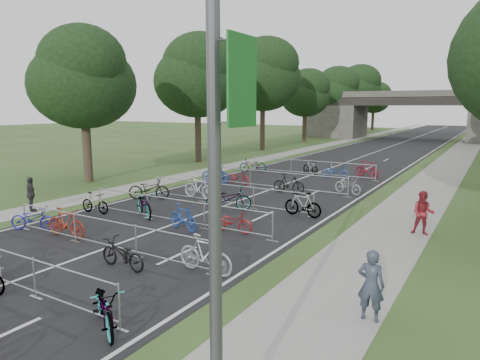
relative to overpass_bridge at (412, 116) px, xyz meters
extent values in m
cube|color=black|center=(0.00, -15.00, -3.53)|extent=(11.00, 140.00, 0.01)
cube|color=gray|center=(8.00, -15.00, -3.53)|extent=(3.00, 140.00, 0.01)
cube|color=gray|center=(-7.50, -15.00, -3.53)|extent=(2.00, 140.00, 0.01)
cube|color=silver|center=(0.00, -15.00, -3.53)|extent=(0.12, 140.00, 0.00)
cube|color=#403D39|center=(-11.50, 0.00, -1.03)|extent=(8.00, 8.00, 5.00)
cube|color=black|center=(0.00, 0.00, 2.07)|extent=(30.00, 8.00, 1.20)
cube|color=#403D39|center=(0.00, -3.80, 3.07)|extent=(30.00, 0.40, 0.90)
cube|color=#403D39|center=(0.00, 3.80, 3.07)|extent=(30.00, 0.40, 0.90)
cylinder|color=#4C4C51|center=(8.30, -63.00, 0.47)|extent=(0.18, 0.18, 8.00)
cube|color=#1C6424|center=(8.72, -63.00, 1.67)|extent=(0.03, 0.65, 1.10)
cylinder|color=#33261C|center=(-11.50, -49.00, -1.43)|extent=(0.56, 0.56, 4.20)
ellipsoid|color=black|center=(-11.50, -49.00, 2.68)|extent=(6.72, 6.72, 5.51)
sphere|color=black|center=(-10.90, -49.50, 4.03)|extent=(5.38, 5.38, 5.38)
sphere|color=black|center=(-12.00, -48.50, 1.84)|extent=(4.37, 4.37, 4.37)
cylinder|color=#33261C|center=(-11.50, -37.00, -1.17)|extent=(0.56, 0.56, 4.72)
ellipsoid|color=black|center=(-11.50, -37.00, 3.46)|extent=(7.56, 7.56, 6.20)
sphere|color=black|center=(-10.90, -37.50, 4.97)|extent=(6.05, 6.05, 6.05)
sphere|color=black|center=(-12.00, -36.50, 2.51)|extent=(4.91, 4.91, 4.91)
cylinder|color=#33261C|center=(-11.50, -25.00, -0.91)|extent=(0.56, 0.56, 5.25)
ellipsoid|color=black|center=(-11.50, -25.00, 4.24)|extent=(8.40, 8.40, 6.89)
sphere|color=black|center=(-10.90, -25.50, 5.92)|extent=(6.72, 6.72, 6.72)
sphere|color=black|center=(-12.00, -24.50, 3.19)|extent=(5.46, 5.46, 5.46)
cylinder|color=#33261C|center=(-11.50, -13.00, -1.43)|extent=(0.56, 0.56, 4.20)
ellipsoid|color=black|center=(-11.50, -13.00, 2.68)|extent=(6.72, 6.72, 5.51)
sphere|color=black|center=(-10.90, -13.50, 4.03)|extent=(5.38, 5.38, 5.38)
sphere|color=black|center=(-12.00, -12.50, 1.84)|extent=(4.37, 4.37, 4.37)
cylinder|color=#33261C|center=(-11.50, -1.00, -1.17)|extent=(0.56, 0.56, 4.72)
ellipsoid|color=black|center=(-11.50, -1.00, 3.46)|extent=(7.56, 7.56, 6.20)
sphere|color=black|center=(-10.90, -1.50, 4.97)|extent=(6.05, 6.05, 6.05)
sphere|color=black|center=(-12.00, -0.50, 2.51)|extent=(4.91, 4.91, 4.91)
cylinder|color=#33261C|center=(-11.50, 11.00, -0.91)|extent=(0.56, 0.56, 5.25)
ellipsoid|color=black|center=(-11.50, 11.00, 4.24)|extent=(8.40, 8.40, 6.89)
sphere|color=black|center=(-10.90, 10.50, 5.92)|extent=(6.72, 6.72, 6.72)
sphere|color=black|center=(-12.00, 11.50, 3.19)|extent=(5.46, 5.46, 5.46)
cylinder|color=#33261C|center=(-11.50, 23.00, -1.43)|extent=(0.56, 0.56, 4.20)
ellipsoid|color=black|center=(-11.50, 23.00, 2.68)|extent=(6.72, 6.72, 5.51)
sphere|color=black|center=(-10.90, 22.50, 4.03)|extent=(5.38, 5.38, 5.38)
sphere|color=black|center=(-12.00, 23.50, 1.84)|extent=(4.37, 4.37, 4.37)
cylinder|color=#A9ACB1|center=(0.00, -61.40, -3.35)|extent=(9.20, 0.04, 0.04)
cylinder|color=#A9ACB1|center=(1.53, -61.40, -2.98)|extent=(0.05, 0.05, 1.10)
cube|color=#A9ACB1|center=(1.53, -61.40, -3.52)|extent=(0.50, 0.08, 0.03)
cylinder|color=#A9ACB1|center=(4.60, -61.40, -2.98)|extent=(0.05, 0.05, 1.10)
cube|color=#A9ACB1|center=(4.60, -61.40, -3.52)|extent=(0.50, 0.08, 0.03)
cylinder|color=#A9ACB1|center=(0.00, -57.80, -2.48)|extent=(9.20, 0.04, 0.04)
cylinder|color=#A9ACB1|center=(0.00, -57.80, -3.35)|extent=(9.20, 0.04, 0.04)
cylinder|color=#A9ACB1|center=(-4.60, -57.80, -2.98)|extent=(0.05, 0.05, 1.10)
cube|color=#A9ACB1|center=(-4.60, -57.80, -3.52)|extent=(0.50, 0.08, 0.03)
cylinder|color=#A9ACB1|center=(-1.53, -57.80, -2.98)|extent=(0.05, 0.05, 1.10)
cube|color=#A9ACB1|center=(-1.53, -57.80, -3.52)|extent=(0.50, 0.08, 0.03)
cylinder|color=#A9ACB1|center=(1.53, -57.80, -2.98)|extent=(0.05, 0.05, 1.10)
cube|color=#A9ACB1|center=(1.53, -57.80, -3.52)|extent=(0.50, 0.08, 0.03)
cylinder|color=#A9ACB1|center=(4.60, -57.80, -2.98)|extent=(0.05, 0.05, 1.10)
cube|color=#A9ACB1|center=(4.60, -57.80, -3.52)|extent=(0.50, 0.08, 0.03)
cylinder|color=#A9ACB1|center=(0.00, -54.00, -2.48)|extent=(9.20, 0.04, 0.04)
cylinder|color=#A9ACB1|center=(0.00, -54.00, -3.35)|extent=(9.20, 0.04, 0.04)
cylinder|color=#A9ACB1|center=(-4.60, -54.00, -2.98)|extent=(0.05, 0.05, 1.10)
cube|color=#A9ACB1|center=(-4.60, -54.00, -3.52)|extent=(0.50, 0.08, 0.03)
cylinder|color=#A9ACB1|center=(-1.53, -54.00, -2.98)|extent=(0.05, 0.05, 1.10)
cube|color=#A9ACB1|center=(-1.53, -54.00, -3.52)|extent=(0.50, 0.08, 0.03)
cylinder|color=#A9ACB1|center=(1.53, -54.00, -2.98)|extent=(0.05, 0.05, 1.10)
cube|color=#A9ACB1|center=(1.53, -54.00, -3.52)|extent=(0.50, 0.08, 0.03)
cylinder|color=#A9ACB1|center=(4.60, -54.00, -2.98)|extent=(0.05, 0.05, 1.10)
cube|color=#A9ACB1|center=(4.60, -54.00, -3.52)|extent=(0.50, 0.08, 0.03)
cylinder|color=#A9ACB1|center=(0.00, -50.00, -2.48)|extent=(9.20, 0.04, 0.04)
cylinder|color=#A9ACB1|center=(0.00, -50.00, -3.35)|extent=(9.20, 0.04, 0.04)
cylinder|color=#A9ACB1|center=(-4.60, -50.00, -2.98)|extent=(0.05, 0.05, 1.10)
cube|color=#A9ACB1|center=(-4.60, -50.00, -3.52)|extent=(0.50, 0.08, 0.03)
cylinder|color=#A9ACB1|center=(-1.53, -50.00, -2.98)|extent=(0.05, 0.05, 1.10)
cube|color=#A9ACB1|center=(-1.53, -50.00, -3.52)|extent=(0.50, 0.08, 0.03)
cylinder|color=#A9ACB1|center=(1.53, -50.00, -2.98)|extent=(0.05, 0.05, 1.10)
cube|color=#A9ACB1|center=(1.53, -50.00, -3.52)|extent=(0.50, 0.08, 0.03)
cylinder|color=#A9ACB1|center=(4.60, -50.00, -2.98)|extent=(0.05, 0.05, 1.10)
cube|color=#A9ACB1|center=(4.60, -50.00, -3.52)|extent=(0.50, 0.08, 0.03)
cylinder|color=#A9ACB1|center=(0.00, -45.00, -2.48)|extent=(9.20, 0.04, 0.04)
cylinder|color=#A9ACB1|center=(0.00, -45.00, -3.35)|extent=(9.20, 0.04, 0.04)
cylinder|color=#A9ACB1|center=(-4.60, -45.00, -2.98)|extent=(0.05, 0.05, 1.10)
cube|color=#A9ACB1|center=(-4.60, -45.00, -3.52)|extent=(0.50, 0.08, 0.03)
cylinder|color=#A9ACB1|center=(-1.53, -45.00, -2.98)|extent=(0.05, 0.05, 1.10)
cube|color=#A9ACB1|center=(-1.53, -45.00, -3.52)|extent=(0.50, 0.08, 0.03)
cylinder|color=#A9ACB1|center=(1.53, -45.00, -2.98)|extent=(0.05, 0.05, 1.10)
cube|color=#A9ACB1|center=(1.53, -45.00, -3.52)|extent=(0.50, 0.08, 0.03)
cylinder|color=#A9ACB1|center=(4.60, -45.00, -2.98)|extent=(0.05, 0.05, 1.10)
cube|color=#A9ACB1|center=(4.60, -45.00, -3.52)|extent=(0.50, 0.08, 0.03)
cylinder|color=#A9ACB1|center=(0.00, -39.00, -2.48)|extent=(9.20, 0.04, 0.04)
cylinder|color=#A9ACB1|center=(0.00, -39.00, -3.35)|extent=(9.20, 0.04, 0.04)
cylinder|color=#A9ACB1|center=(-4.60, -39.00, -2.98)|extent=(0.05, 0.05, 1.10)
cube|color=#A9ACB1|center=(-4.60, -39.00, -3.52)|extent=(0.50, 0.08, 0.03)
cylinder|color=#A9ACB1|center=(-1.53, -39.00, -2.98)|extent=(0.05, 0.05, 1.10)
cube|color=#A9ACB1|center=(-1.53, -39.00, -3.52)|extent=(0.50, 0.08, 0.03)
cylinder|color=#A9ACB1|center=(1.53, -39.00, -2.98)|extent=(0.05, 0.05, 1.10)
cube|color=#A9ACB1|center=(1.53, -39.00, -3.52)|extent=(0.50, 0.08, 0.03)
cylinder|color=#A9ACB1|center=(4.60, -39.00, -2.98)|extent=(0.05, 0.05, 1.10)
cube|color=#A9ACB1|center=(4.60, -39.00, -3.52)|extent=(0.50, 0.08, 0.03)
imported|color=#A9ACB1|center=(4.30, -61.54, -3.01)|extent=(2.07, 1.66, 1.06)
imported|color=navy|center=(-4.24, -57.70, -3.06)|extent=(1.89, 1.38, 0.95)
imported|color=maroon|center=(-2.30, -57.60, -2.98)|extent=(1.90, 0.68, 1.12)
imported|color=black|center=(1.94, -58.79, -3.07)|extent=(1.80, 0.68, 0.93)
imported|color=#96959C|center=(4.30, -57.76, -2.95)|extent=(1.96, 0.63, 1.17)
imported|color=#A9ACB1|center=(-4.30, -54.56, -3.05)|extent=(1.64, 0.56, 0.97)
imported|color=#A9ACB1|center=(-1.94, -53.79, -2.98)|extent=(2.18, 1.71, 1.10)
imported|color=navy|center=(0.92, -54.60, -3.01)|extent=(1.81, 0.92, 1.05)
imported|color=maroon|center=(2.75, -53.83, -3.10)|extent=(1.73, 0.82, 0.88)
imported|color=black|center=(-4.30, -50.99, -2.96)|extent=(2.26, 1.72, 1.14)
imported|color=#B1B2B9|center=(-2.13, -49.49, -2.92)|extent=(2.09, 0.78, 1.23)
imported|color=#A9ACB1|center=(0.63, -50.80, -2.97)|extent=(2.25, 1.62, 1.13)
imported|color=#A9ACB1|center=(4.13, -50.11, -2.98)|extent=(1.90, 0.72, 1.11)
imported|color=navy|center=(-4.05, -45.14, -2.95)|extent=(2.02, 0.89, 1.17)
imported|color=maroon|center=(-2.56, -44.71, -3.08)|extent=(1.80, 0.82, 0.91)
imported|color=black|center=(1.40, -45.70, -2.98)|extent=(1.89, 0.69, 1.11)
imported|color=#A5A4AC|center=(4.30, -44.05, -3.05)|extent=(1.93, 1.30, 0.96)
imported|color=#A9ACB1|center=(-4.30, -39.82, -3.01)|extent=(2.11, 1.42, 1.05)
imported|color=#A9ACB1|center=(-0.25, -38.39, -3.04)|extent=(1.66, 1.17, 0.98)
imported|color=#1C449B|center=(1.95, -39.39, -3.04)|extent=(1.93, 0.90, 0.98)
imported|color=maroon|center=(3.77, -38.00, -2.94)|extent=(2.04, 1.32, 1.19)
imported|color=#2F3747|center=(9.20, -58.06, -2.68)|extent=(0.63, 0.42, 1.70)
imported|color=maroon|center=(9.16, -50.27, -2.68)|extent=(0.88, 0.71, 1.70)
imported|color=#29292C|center=(-7.09, -55.90, -2.71)|extent=(1.05, 0.72, 1.65)
camera|label=1|loc=(11.44, -67.51, 1.37)|focal=32.00mm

